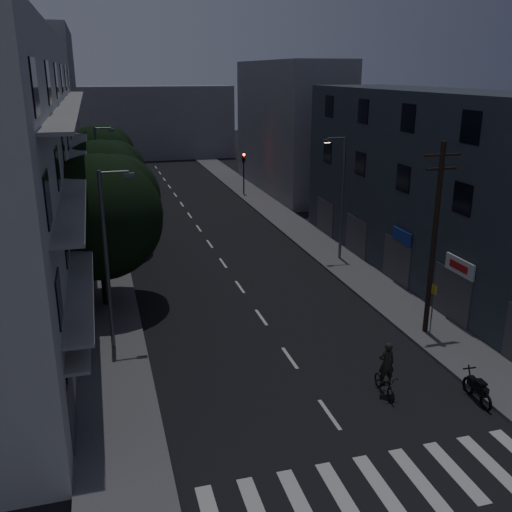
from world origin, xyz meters
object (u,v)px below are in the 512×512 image
motorcycle (477,390)px  cyclist (385,377)px  utility_pole (434,236)px  bus_stop_sign (433,301)px

motorcycle → cyclist: 3.46m
utility_pole → cyclist: bearing=-135.6°
utility_pole → bus_stop_sign: size_ratio=3.56×
utility_pole → motorcycle: 7.32m
motorcycle → cyclist: size_ratio=0.85×
utility_pole → motorcycle: size_ratio=4.74×
motorcycle → cyclist: cyclist is taller
bus_stop_sign → motorcycle: size_ratio=1.33×
utility_pole → motorcycle: utility_pole is taller
bus_stop_sign → motorcycle: bus_stop_sign is taller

